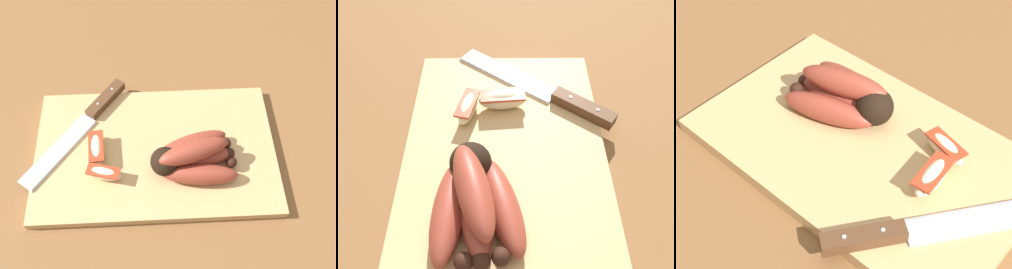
% 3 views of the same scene
% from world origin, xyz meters
% --- Properties ---
extents(ground_plane, '(6.00, 6.00, 0.00)m').
position_xyz_m(ground_plane, '(0.00, 0.00, 0.00)').
color(ground_plane, brown).
extents(cutting_board, '(0.45, 0.28, 0.02)m').
position_xyz_m(cutting_board, '(0.01, -0.01, 0.01)').
color(cutting_board, tan).
rests_on(cutting_board, ground_plane).
extents(banana_bunch, '(0.16, 0.12, 0.07)m').
position_xyz_m(banana_bunch, '(0.07, -0.05, 0.05)').
color(banana_bunch, black).
rests_on(banana_bunch, cutting_board).
extents(chefs_knife, '(0.19, 0.24, 0.02)m').
position_xyz_m(chefs_knife, '(-0.12, 0.07, 0.03)').
color(chefs_knife, silver).
rests_on(chefs_knife, cutting_board).
extents(apple_wedge_near, '(0.03, 0.07, 0.03)m').
position_xyz_m(apple_wedge_near, '(-0.10, -0.02, 0.04)').
color(apple_wedge_near, beige).
rests_on(apple_wedge_near, cutting_board).
extents(apple_wedge_middle, '(0.07, 0.04, 0.03)m').
position_xyz_m(apple_wedge_middle, '(-0.08, -0.07, 0.04)').
color(apple_wedge_middle, beige).
rests_on(apple_wedge_middle, cutting_board).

